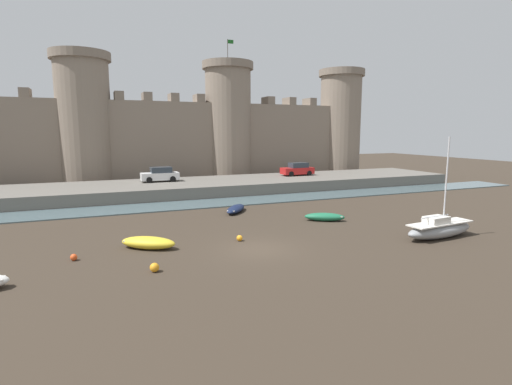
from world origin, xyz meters
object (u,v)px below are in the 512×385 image
(mooring_buoy_mid_mud, at_px, (74,257))
(mooring_buoy_near_shore, at_px, (155,267))
(rowboat_midflat_right, at_px, (236,209))
(rowboat_midflat_centre, at_px, (325,217))
(mooring_buoy_near_channel, at_px, (240,238))
(sailboat_near_channel_right, at_px, (440,229))
(rowboat_foreground_centre, at_px, (148,242))
(car_quay_east, at_px, (297,169))
(car_quay_west, at_px, (160,175))

(mooring_buoy_mid_mud, distance_m, mooring_buoy_near_shore, 5.06)
(rowboat_midflat_right, distance_m, rowboat_midflat_centre, 7.78)
(rowboat_midflat_right, distance_m, mooring_buoy_mid_mud, 15.18)
(mooring_buoy_mid_mud, height_order, mooring_buoy_near_channel, mooring_buoy_near_channel)
(rowboat_midflat_centre, height_order, mooring_buoy_near_shore, rowboat_midflat_centre)
(sailboat_near_channel_right, bearing_deg, mooring_buoy_near_shore, 178.25)
(rowboat_foreground_centre, bearing_deg, car_quay_east, 44.77)
(rowboat_midflat_right, height_order, mooring_buoy_near_shore, rowboat_midflat_right)
(mooring_buoy_near_channel, height_order, mooring_buoy_near_shore, mooring_buoy_near_shore)
(rowboat_midflat_centre, bearing_deg, car_quay_east, 67.59)
(rowboat_midflat_right, distance_m, car_quay_west, 14.08)
(sailboat_near_channel_right, xyz_separation_m, car_quay_east, (3.53, 25.87, 1.47))
(mooring_buoy_mid_mud, xyz_separation_m, mooring_buoy_near_shore, (3.73, -3.43, 0.05))
(mooring_buoy_near_channel, relative_size, car_quay_west, 0.09)
(sailboat_near_channel_right, xyz_separation_m, mooring_buoy_near_shore, (-18.04, 0.55, -0.37))
(sailboat_near_channel_right, bearing_deg, mooring_buoy_mid_mud, 169.65)
(sailboat_near_channel_right, bearing_deg, rowboat_midflat_centre, 120.93)
(rowboat_foreground_centre, bearing_deg, mooring_buoy_near_channel, -5.55)
(mooring_buoy_mid_mud, height_order, mooring_buoy_near_shore, mooring_buoy_near_shore)
(sailboat_near_channel_right, height_order, rowboat_foreground_centre, sailboat_near_channel_right)
(mooring_buoy_near_shore, relative_size, car_quay_east, 0.11)
(rowboat_midflat_centre, height_order, car_quay_east, car_quay_east)
(rowboat_foreground_centre, height_order, mooring_buoy_mid_mud, rowboat_foreground_centre)
(rowboat_midflat_right, bearing_deg, mooring_buoy_mid_mud, -144.28)
(car_quay_west, bearing_deg, car_quay_east, -1.02)
(rowboat_foreground_centre, xyz_separation_m, car_quay_east, (21.31, 21.14, 1.69))
(sailboat_near_channel_right, bearing_deg, rowboat_midflat_right, 126.33)
(sailboat_near_channel_right, height_order, car_quay_west, sailboat_near_channel_right)
(rowboat_midflat_right, distance_m, mooring_buoy_near_channel, 9.09)
(mooring_buoy_mid_mud, xyz_separation_m, car_quay_east, (25.29, 21.90, 1.88))
(mooring_buoy_near_shore, distance_m, car_quay_east, 33.31)
(car_quay_east, bearing_deg, mooring_buoy_mid_mud, -139.12)
(rowboat_midflat_right, relative_size, mooring_buoy_near_channel, 9.28)
(car_quay_east, xyz_separation_m, car_quay_west, (-17.12, 0.30, 0.00))
(rowboat_midflat_right, xyz_separation_m, mooring_buoy_near_channel, (-2.82, -8.64, -0.11))
(sailboat_near_channel_right, relative_size, mooring_buoy_near_channel, 17.06)
(rowboat_midflat_centre, relative_size, car_quay_west, 0.77)
(car_quay_east, height_order, car_quay_west, same)
(rowboat_midflat_centre, relative_size, mooring_buoy_mid_mud, 8.75)
(rowboat_midflat_centre, distance_m, mooring_buoy_near_channel, 8.53)
(mooring_buoy_near_channel, xyz_separation_m, car_quay_west, (-1.33, 21.98, 1.87))
(rowboat_foreground_centre, distance_m, car_quay_west, 21.92)
(rowboat_midflat_right, relative_size, rowboat_midflat_centre, 1.12)
(mooring_buoy_near_shore, bearing_deg, sailboat_near_channel_right, -1.75)
(rowboat_midflat_centre, height_order, car_quay_west, car_quay_west)
(mooring_buoy_mid_mud, bearing_deg, rowboat_foreground_centre, 10.77)
(rowboat_midflat_right, height_order, mooring_buoy_mid_mud, rowboat_midflat_right)
(mooring_buoy_near_shore, bearing_deg, car_quay_west, 80.15)
(sailboat_near_channel_right, bearing_deg, rowboat_foreground_centre, 165.10)
(rowboat_midflat_centre, distance_m, car_quay_east, 20.43)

